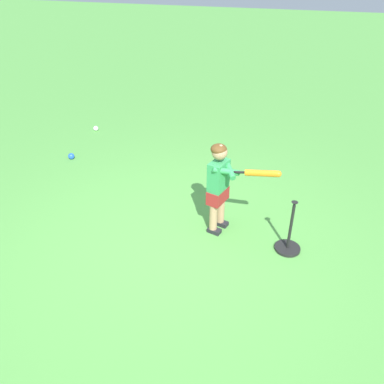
{
  "coord_description": "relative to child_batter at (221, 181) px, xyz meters",
  "views": [
    {
      "loc": [
        -3.22,
        -1.1,
        2.83
      ],
      "look_at": [
        0.46,
        -0.04,
        0.45
      ],
      "focal_mm": 37.08,
      "sensor_mm": 36.0,
      "label": 1
    }
  ],
  "objects": [
    {
      "name": "ground_plane",
      "position": [
        -0.45,
        0.37,
        -0.65
      ],
      "size": [
        40.0,
        40.0,
        0.0
      ],
      "primitive_type": "plane",
      "color": "#519942"
    },
    {
      "name": "child_batter",
      "position": [
        0.0,
        0.0,
        0.0
      ],
      "size": [
        0.31,
        0.78,
        1.08
      ],
      "color": "#232328",
      "rests_on": "ground"
    },
    {
      "name": "play_ball_near_batter",
      "position": [
        2.23,
        2.77,
        -0.61
      ],
      "size": [
        0.09,
        0.09,
        0.09
      ],
      "primitive_type": "sphere",
      "color": "white",
      "rests_on": "ground"
    },
    {
      "name": "play_ball_midfield",
      "position": [
        1.12,
        2.61,
        -0.6
      ],
      "size": [
        0.1,
        0.1,
        0.1
      ],
      "primitive_type": "sphere",
      "color": "blue",
      "rests_on": "ground"
    },
    {
      "name": "batting_tee",
      "position": [
        -0.16,
        -0.8,
        -0.55
      ],
      "size": [
        0.28,
        0.28,
        0.62
      ],
      "color": "black",
      "rests_on": "ground"
    }
  ]
}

